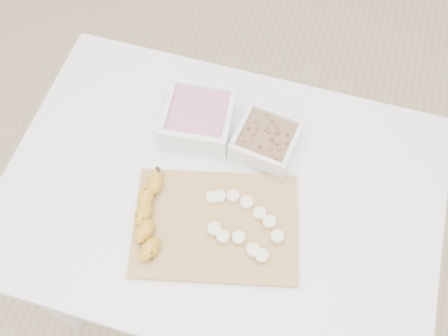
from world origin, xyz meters
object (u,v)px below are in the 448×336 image
(table, at_px, (221,208))
(banana, at_px, (149,216))
(cutting_board, at_px, (216,225))
(bowl_granola, at_px, (266,140))
(bowl_yogurt, at_px, (199,118))

(table, distance_m, banana, 0.21)
(cutting_board, bearing_deg, banana, -167.87)
(bowl_granola, bearing_deg, table, -116.37)
(bowl_granola, distance_m, banana, 0.32)
(table, xyz_separation_m, bowl_yogurt, (-0.10, 0.15, 0.13))
(banana, bearing_deg, bowl_granola, 47.84)
(table, distance_m, bowl_granola, 0.20)
(cutting_board, distance_m, banana, 0.15)
(table, height_order, cutting_board, cutting_board)
(bowl_granola, height_order, cutting_board, bowl_granola)
(bowl_granola, height_order, banana, bowl_granola)
(bowl_yogurt, xyz_separation_m, bowl_granola, (0.17, -0.01, -0.01))
(table, bearing_deg, cutting_board, -80.03)
(table, relative_size, banana, 4.89)
(cutting_board, xyz_separation_m, banana, (-0.14, -0.03, 0.03))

